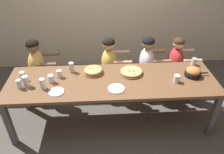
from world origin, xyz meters
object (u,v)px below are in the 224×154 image
(diner_far_left, at_px, (39,73))
(diner_far_midright, at_px, (146,70))
(empty_plate_b, at_px, (116,89))
(drinking_glass_f, at_px, (19,85))
(pizza_board_second, at_px, (93,71))
(diner_far_right, at_px, (174,70))
(drinking_glass_d, at_px, (59,74))
(drinking_glass_e, at_px, (26,82))
(drinking_glass_c, at_px, (23,76))
(drinking_glass_a, at_px, (72,68))
(skillet_bowl, at_px, (193,72))
(empty_plate_a, at_px, (56,92))
(drinking_glass_b, at_px, (177,79))
(drinking_glass_g, at_px, (43,85))
(drinking_glass_i, at_px, (194,62))
(diner_far_center, at_px, (109,71))
(drinking_glass_h, at_px, (51,79))
(pizza_board_main, at_px, (131,72))

(diner_far_left, distance_m, diner_far_midright, 1.75)
(diner_far_midright, bearing_deg, diner_far_left, -90.00)
(empty_plate_b, bearing_deg, drinking_glass_f, 175.75)
(pizza_board_second, relative_size, diner_far_midright, 0.27)
(diner_far_right, bearing_deg, drinking_glass_d, -73.92)
(drinking_glass_e, distance_m, diner_far_right, 2.31)
(drinking_glass_c, bearing_deg, drinking_glass_a, 14.05)
(drinking_glass_a, xyz_separation_m, diner_far_right, (1.63, 0.39, -0.34))
(diner_far_midright, bearing_deg, skillet_bowl, 40.88)
(empty_plate_a, relative_size, drinking_glass_c, 1.59)
(drinking_glass_b, height_order, drinking_glass_g, drinking_glass_g)
(drinking_glass_i, distance_m, diner_far_center, 1.31)
(pizza_board_second, bearing_deg, empty_plate_a, -137.66)
(drinking_glass_d, height_order, drinking_glass_h, drinking_glass_h)
(diner_far_right, bearing_deg, drinking_glass_f, -71.83)
(drinking_glass_c, bearing_deg, diner_far_center, 25.18)
(drinking_glass_g, bearing_deg, drinking_glass_a, 48.99)
(drinking_glass_h, xyz_separation_m, diner_far_left, (-0.35, 0.63, -0.30))
(empty_plate_a, distance_m, drinking_glass_d, 0.34)
(drinking_glass_a, height_order, diner_far_center, diner_far_center)
(skillet_bowl, xyz_separation_m, drinking_glass_i, (0.12, 0.29, -0.01))
(pizza_board_main, bearing_deg, drinking_glass_e, -171.07)
(drinking_glass_a, bearing_deg, drinking_glass_h, -136.34)
(drinking_glass_h, bearing_deg, diner_far_midright, 24.21)
(drinking_glass_h, height_order, diner_far_center, diner_far_center)
(drinking_glass_b, relative_size, drinking_glass_e, 0.69)
(pizza_board_second, xyz_separation_m, skillet_bowl, (1.36, -0.16, 0.02))
(pizza_board_main, distance_m, drinking_glass_e, 1.40)
(drinking_glass_c, distance_m, drinking_glass_h, 0.39)
(drinking_glass_b, xyz_separation_m, diner_far_midright, (-0.25, 0.72, -0.31))
(drinking_glass_b, height_order, drinking_glass_e, drinking_glass_e)
(drinking_glass_c, height_order, drinking_glass_e, drinking_glass_e)
(skillet_bowl, xyz_separation_m, drinking_glass_e, (-2.21, -0.11, 0.01))
(empty_plate_a, bearing_deg, drinking_glass_a, 71.77)
(drinking_glass_h, bearing_deg, diner_far_left, 118.92)
(drinking_glass_e, relative_size, drinking_glass_i, 1.41)
(drinking_glass_b, distance_m, drinking_glass_i, 0.57)
(drinking_glass_f, relative_size, diner_far_center, 0.12)
(drinking_glass_h, bearing_deg, pizza_board_main, 7.79)
(drinking_glass_e, bearing_deg, diner_far_center, 32.62)
(diner_far_center, bearing_deg, drinking_glass_g, -48.57)
(skillet_bowl, height_order, diner_far_center, diner_far_center)
(drinking_glass_d, xyz_separation_m, drinking_glass_f, (-0.47, -0.22, 0.01))
(skillet_bowl, relative_size, empty_plate_b, 1.51)
(pizza_board_main, distance_m, drinking_glass_b, 0.61)
(pizza_board_main, xyz_separation_m, diner_far_center, (-0.29, 0.48, -0.28))
(skillet_bowl, xyz_separation_m, drinking_glass_g, (-1.99, -0.17, 0.01))
(diner_far_midright, distance_m, diner_far_right, 0.48)
(empty_plate_a, xyz_separation_m, drinking_glass_d, (-0.01, 0.34, 0.04))
(empty_plate_a, distance_m, drinking_glass_f, 0.49)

